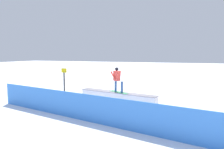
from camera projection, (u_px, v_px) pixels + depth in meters
ground_plane at (117, 103)px, 12.96m from camera, size 120.00×120.00×0.00m
grind_box at (117, 98)px, 12.92m from camera, size 5.19×1.61×0.70m
snowboarder at (117, 79)px, 12.84m from camera, size 1.43×0.97×1.54m
safety_fence at (88, 108)px, 9.38m from camera, size 12.45×2.51×1.25m
trail_marker at (64, 82)px, 14.46m from camera, size 0.40×0.10×2.06m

